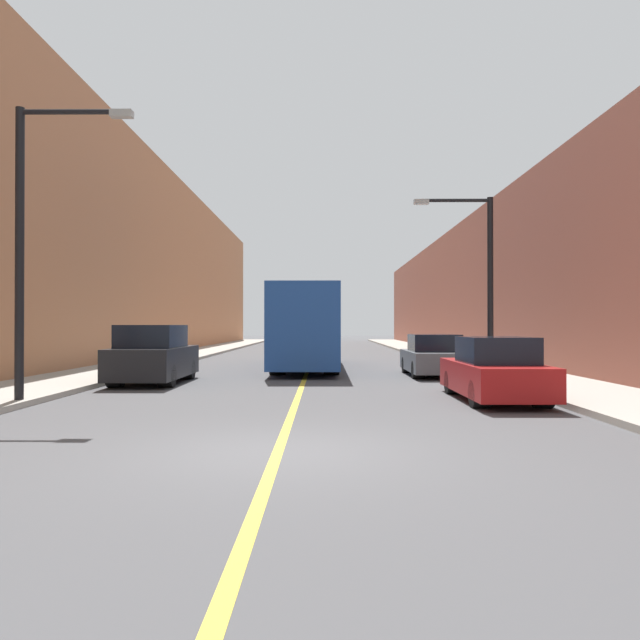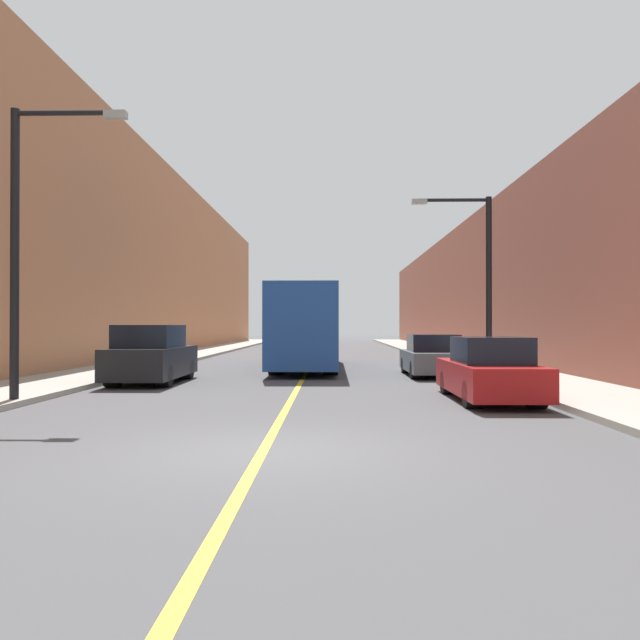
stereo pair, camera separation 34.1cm
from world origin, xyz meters
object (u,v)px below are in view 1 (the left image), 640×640
bus (307,327)px  car_right_near (494,372)px  car_right_mid (433,357)px  street_lamp_left (31,230)px  parked_suv_left (153,356)px  street_lamp_right (482,271)px

bus → car_right_near: bus is taller
car_right_mid → car_right_near: bearing=-88.6°
bus → street_lamp_left: size_ratio=1.75×
parked_suv_left → car_right_mid: (9.35, 2.93, -0.18)m
car_right_mid → bus: bearing=139.7°
car_right_mid → street_lamp_left: size_ratio=0.64×
parked_suv_left → car_right_near: parked_suv_left is taller
bus → car_right_near: 12.42m
parked_suv_left → car_right_mid: 9.80m
street_lamp_left → street_lamp_right: (11.97, 6.85, -0.34)m
street_lamp_left → car_right_mid: bearing=38.6°
bus → parked_suv_left: 8.38m
parked_suv_left → car_right_mid: size_ratio=1.05×
street_lamp_right → bus: bearing=137.2°
car_right_mid → street_lamp_right: size_ratio=0.71×
bus → parked_suv_left: bearing=-124.1°
bus → parked_suv_left: bus is taller
car_right_near → street_lamp_right: size_ratio=0.76×
car_right_near → car_right_mid: car_right_near is taller
parked_suv_left → street_lamp_left: (-1.27, -5.54, 3.15)m
parked_suv_left → street_lamp_right: street_lamp_right is taller
bus → car_right_mid: bearing=-40.3°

